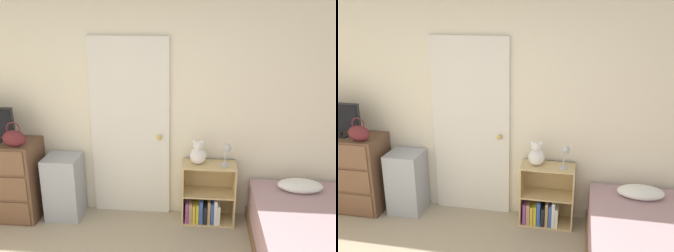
% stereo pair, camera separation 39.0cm
% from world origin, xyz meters
% --- Properties ---
extents(wall_back, '(10.00, 0.06, 2.55)m').
position_xyz_m(wall_back, '(0.00, 2.23, 1.27)').
color(wall_back, beige).
rests_on(wall_back, ground_plane).
extents(door_closed, '(0.88, 0.09, 2.05)m').
position_xyz_m(door_closed, '(-0.27, 2.18, 1.02)').
color(door_closed, silver).
rests_on(door_closed, ground_plane).
extents(dresser, '(0.93, 0.47, 0.91)m').
position_xyz_m(dresser, '(-1.76, 1.95, 0.46)').
color(dresser, brown).
rests_on(dresser, ground_plane).
extents(handbag, '(0.26, 0.11, 0.27)m').
position_xyz_m(handbag, '(-1.45, 1.81, 1.01)').
color(handbag, '#591E23').
rests_on(handbag, dresser).
extents(storage_bin, '(0.39, 0.37, 0.73)m').
position_xyz_m(storage_bin, '(-1.02, 1.99, 0.37)').
color(storage_bin, '#999EA8').
rests_on(storage_bin, ground_plane).
extents(bookshelf, '(0.58, 0.30, 0.70)m').
position_xyz_m(bookshelf, '(0.59, 2.03, 0.25)').
color(bookshelf, tan).
rests_on(bookshelf, ground_plane).
extents(teddy_bear, '(0.18, 0.18, 0.27)m').
position_xyz_m(teddy_bear, '(0.49, 2.03, 0.81)').
color(teddy_bear, silver).
rests_on(teddy_bear, bookshelf).
extents(desk_lamp, '(0.11, 0.10, 0.26)m').
position_xyz_m(desk_lamp, '(0.80, 1.99, 0.88)').
color(desk_lamp, '#B2B2B7').
rests_on(desk_lamp, bookshelf).
extents(bed, '(1.04, 1.81, 0.59)m').
position_xyz_m(bed, '(1.58, 1.29, 0.24)').
color(bed, brown).
rests_on(bed, ground_plane).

